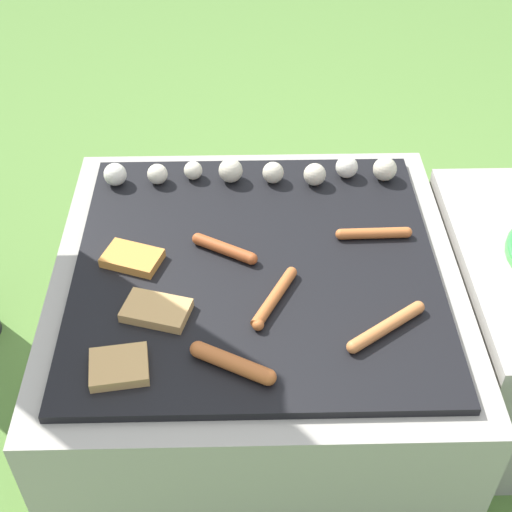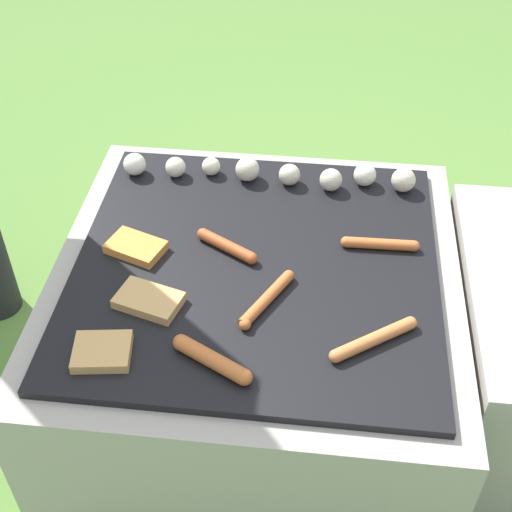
# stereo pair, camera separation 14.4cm
# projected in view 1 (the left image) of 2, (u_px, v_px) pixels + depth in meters

# --- Properties ---
(ground_plane) EXTENTS (14.00, 14.00, 0.00)m
(ground_plane) POSITION_uv_depth(u_px,v_px,m) (256.00, 387.00, 1.73)
(ground_plane) COLOR #567F38
(grill) EXTENTS (0.84, 0.84, 0.41)m
(grill) POSITION_uv_depth(u_px,v_px,m) (256.00, 331.00, 1.59)
(grill) COLOR #9E998E
(grill) RESTS_ON ground_plane
(sausage_back_right) EXTENTS (0.10, 0.16, 0.02)m
(sausage_back_right) POSITION_uv_depth(u_px,v_px,m) (274.00, 298.00, 1.37)
(sausage_back_right) COLOR #B7602D
(sausage_back_right) RESTS_ON grill
(sausage_mid_right) EXTENTS (0.16, 0.12, 0.02)m
(sausage_mid_right) POSITION_uv_depth(u_px,v_px,m) (386.00, 327.00, 1.31)
(sausage_mid_right) COLOR #C6753D
(sausage_mid_right) RESTS_ON grill
(sausage_back_left) EXTENTS (0.14, 0.09, 0.02)m
(sausage_back_left) POSITION_uv_depth(u_px,v_px,m) (224.00, 249.00, 1.47)
(sausage_back_left) COLOR #A34C23
(sausage_back_left) RESTS_ON grill
(sausage_back_center) EXTENTS (0.15, 0.10, 0.03)m
(sausage_back_center) POSITION_uv_depth(u_px,v_px,m) (232.00, 363.00, 1.24)
(sausage_back_center) COLOR #B7602D
(sausage_back_center) RESTS_ON grill
(sausage_front_center) EXTENTS (0.16, 0.03, 0.02)m
(sausage_front_center) POSITION_uv_depth(u_px,v_px,m) (374.00, 233.00, 1.51)
(sausage_front_center) COLOR #B7602D
(sausage_front_center) RESTS_ON grill
(bread_slice_left) EXTENTS (0.11, 0.10, 0.02)m
(bread_slice_left) POSITION_uv_depth(u_px,v_px,m) (119.00, 367.00, 1.24)
(bread_slice_left) COLOR tan
(bread_slice_left) RESTS_ON grill
(bread_slice_center) EXTENTS (0.14, 0.11, 0.02)m
(bread_slice_center) POSITION_uv_depth(u_px,v_px,m) (156.00, 310.00, 1.34)
(bread_slice_center) COLOR tan
(bread_slice_center) RESTS_ON grill
(bread_slice_right) EXTENTS (0.13, 0.11, 0.02)m
(bread_slice_right) POSITION_uv_depth(u_px,v_px,m) (132.00, 258.00, 1.45)
(bread_slice_right) COLOR #D18438
(bread_slice_right) RESTS_ON grill
(mushroom_row) EXTENTS (0.68, 0.08, 0.06)m
(mushroom_row) POSITION_uv_depth(u_px,v_px,m) (260.00, 171.00, 1.65)
(mushroom_row) COLOR silver
(mushroom_row) RESTS_ON grill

